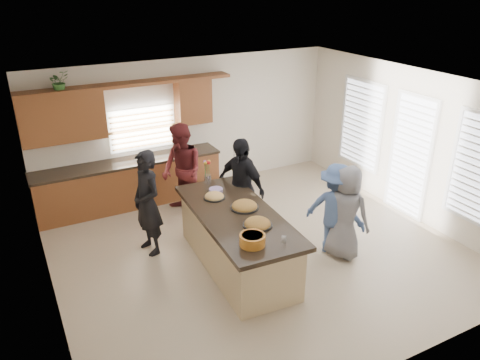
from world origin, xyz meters
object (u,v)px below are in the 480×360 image
salad_bowl (252,239)px  woman_left_mid (182,171)px  island (237,241)px  woman_left_back (147,203)px  woman_left_front (241,186)px  woman_right_back (335,209)px  woman_right_front (346,213)px

salad_bowl → woman_left_mid: woman_left_mid is taller
island → woman_left_back: (-1.09, 1.08, 0.44)m
woman_left_front → woman_right_back: woman_left_front is taller
woman_right_front → island: bearing=47.3°
salad_bowl → woman_left_front: size_ratio=0.20×
salad_bowl → woman_left_back: size_ratio=0.20×
salad_bowl → woman_right_front: 1.98m
woman_left_front → woman_right_back: (1.06, -1.32, -0.10)m
island → woman_left_mid: woman_left_mid is taller
woman_left_back → woman_left_front: bearing=74.5°
woman_left_mid → island: bearing=-7.0°
woman_left_mid → woman_left_front: size_ratio=1.02×
woman_right_front → woman_left_front: bearing=11.9°
woman_left_back → woman_right_back: bearing=50.7°
salad_bowl → woman_right_back: size_ratio=0.23×
woman_left_front → woman_right_back: 1.69m
island → woman_right_back: size_ratio=1.75×
island → woman_left_back: size_ratio=1.54×
island → woman_right_front: bearing=-14.7°
salad_bowl → woman_left_mid: 2.97m
island → salad_bowl: salad_bowl is taller
island → salad_bowl: bearing=-101.3°
woman_left_mid → woman_right_back: size_ratio=1.16×
island → woman_left_front: size_ratio=1.54×
woman_left_mid → woman_right_front: bearing=24.7°
salad_bowl → woman_left_back: woman_left_back is taller
woman_left_back → woman_right_front: size_ratio=1.12×
woman_right_back → woman_left_back: bearing=31.7°
woman_right_back → woman_right_front: 0.20m
woman_left_mid → woman_right_back: woman_left_mid is taller
woman_left_back → woman_right_front: (2.79, -1.62, -0.10)m
woman_left_front → island: bearing=-49.5°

